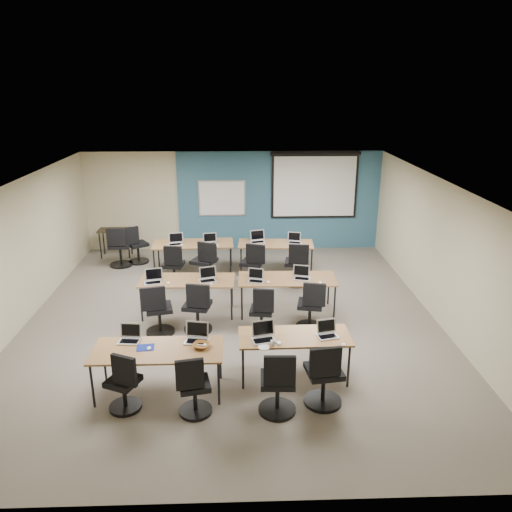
{
  "coord_description": "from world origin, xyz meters",
  "views": [
    {
      "loc": [
        0.17,
        -8.85,
        4.43
      ],
      "look_at": [
        0.48,
        0.4,
        1.19
      ],
      "focal_mm": 35.0,
      "sensor_mm": 36.0,
      "label": 1
    }
  ],
  "objects_px": {
    "laptop_5": "(208,277)",
    "spare_chair_b": "(119,250)",
    "laptop_1": "(197,336)",
    "task_chair_11": "(296,267)",
    "task_chair_5": "(198,311)",
    "laptop_8": "(176,242)",
    "laptop_7": "(302,275)",
    "laptop_9": "(210,241)",
    "spare_chair_a": "(136,248)",
    "task_chair_3": "(324,379)",
    "projector_screen": "(315,182)",
    "task_chair_10": "(253,267)",
    "laptop_11": "(295,240)",
    "training_table_back_left": "(193,245)",
    "task_chair_4": "(158,314)",
    "laptop_6": "(256,278)",
    "laptop_10": "(258,239)",
    "task_chair_7": "(311,309)",
    "whiteboard": "(222,198)",
    "training_table_front_left": "(158,352)",
    "task_chair_6": "(262,315)",
    "training_table_mid_right": "(287,280)",
    "laptop_3": "(327,332)",
    "task_chair_9": "(205,266)",
    "utility_table": "(115,233)",
    "task_chair_0": "(124,387)",
    "task_chair_1": "(194,390)",
    "training_table_front_right": "(294,338)",
    "laptop_2": "(263,335)",
    "laptop_0": "(130,337)",
    "training_table_back_right": "(276,245)",
    "task_chair_2": "(278,388)",
    "laptop_4": "(153,279)",
    "training_table_mid_left": "(187,282)",
    "task_chair_8": "(174,268)"
  },
  "relations": [
    {
      "from": "task_chair_2",
      "to": "laptop_1",
      "type": "bearing_deg",
      "value": 147.13
    },
    {
      "from": "task_chair_0",
      "to": "task_chair_7",
      "type": "relative_size",
      "value": 0.96
    },
    {
      "from": "spare_chair_a",
      "to": "laptop_11",
      "type": "bearing_deg",
      "value": -43.91
    },
    {
      "from": "task_chair_6",
      "to": "spare_chair_a",
      "type": "height_order",
      "value": "spare_chair_a"
    },
    {
      "from": "laptop_8",
      "to": "utility_table",
      "type": "xyz_separation_m",
      "value": [
        -1.76,
        1.27,
        -0.15
      ]
    },
    {
      "from": "task_chair_10",
      "to": "laptop_11",
      "type": "bearing_deg",
      "value": 57.42
    },
    {
      "from": "laptop_6",
      "to": "utility_table",
      "type": "xyz_separation_m",
      "value": [
        -3.61,
        3.69,
        -0.14
      ]
    },
    {
      "from": "whiteboard",
      "to": "training_table_front_left",
      "type": "relative_size",
      "value": 0.67
    },
    {
      "from": "laptop_5",
      "to": "task_chair_9",
      "type": "distance_m",
      "value": 1.67
    },
    {
      "from": "task_chair_5",
      "to": "laptop_8",
      "type": "distance_m",
      "value": 3.21
    },
    {
      "from": "utility_table",
      "to": "task_chair_6",
      "type": "bearing_deg",
      "value": -52.77
    },
    {
      "from": "training_table_back_left",
      "to": "task_chair_4",
      "type": "height_order",
      "value": "task_chair_4"
    },
    {
      "from": "training_table_back_right",
      "to": "spare_chair_b",
      "type": "height_order",
      "value": "spare_chair_b"
    },
    {
      "from": "task_chair_0",
      "to": "laptop_6",
      "type": "bearing_deg",
      "value": 81.32
    },
    {
      "from": "training_table_back_right",
      "to": "laptop_6",
      "type": "height_order",
      "value": "laptop_6"
    },
    {
      "from": "task_chair_6",
      "to": "task_chair_11",
      "type": "bearing_deg",
      "value": 77.59
    },
    {
      "from": "laptop_5",
      "to": "spare_chair_a",
      "type": "distance_m",
      "value": 3.69
    },
    {
      "from": "laptop_10",
      "to": "task_chair_6",
      "type": "bearing_deg",
      "value": -107.81
    },
    {
      "from": "laptop_1",
      "to": "task_chair_11",
      "type": "bearing_deg",
      "value": 73.15
    },
    {
      "from": "task_chair_0",
      "to": "laptop_10",
      "type": "bearing_deg",
      "value": 93.62
    },
    {
      "from": "task_chair_7",
      "to": "laptop_10",
      "type": "distance_m",
      "value": 3.34
    },
    {
      "from": "task_chair_6",
      "to": "task_chair_1",
      "type": "bearing_deg",
      "value": -105.62
    },
    {
      "from": "training_table_front_left",
      "to": "laptop_8",
      "type": "relative_size",
      "value": 5.57
    },
    {
      "from": "task_chair_7",
      "to": "laptop_8",
      "type": "bearing_deg",
      "value": 144.17
    },
    {
      "from": "training_table_front_left",
      "to": "laptop_1",
      "type": "height_order",
      "value": "laptop_1"
    },
    {
      "from": "task_chair_5",
      "to": "training_table_back_left",
      "type": "bearing_deg",
      "value": 107.42
    },
    {
      "from": "training_table_mid_left",
      "to": "task_chair_8",
      "type": "bearing_deg",
      "value": 109.22
    },
    {
      "from": "laptop_1",
      "to": "spare_chair_a",
      "type": "distance_m",
      "value": 5.85
    },
    {
      "from": "task_chair_0",
      "to": "laptop_9",
      "type": "relative_size",
      "value": 2.93
    },
    {
      "from": "task_chair_2",
      "to": "laptop_4",
      "type": "xyz_separation_m",
      "value": [
        -2.2,
        3.18,
        0.37
      ]
    },
    {
      "from": "task_chair_11",
      "to": "training_table_mid_right",
      "type": "bearing_deg",
      "value": -95.62
    },
    {
      "from": "task_chair_3",
      "to": "laptop_5",
      "type": "xyz_separation_m",
      "value": [
        -1.81,
        3.07,
        0.37
      ]
    },
    {
      "from": "training_table_front_right",
      "to": "laptop_2",
      "type": "relative_size",
      "value": 4.91
    },
    {
      "from": "task_chair_1",
      "to": "spare_chair_b",
      "type": "xyz_separation_m",
      "value": [
        -2.36,
        6.06,
        0.04
      ]
    },
    {
      "from": "laptop_6",
      "to": "task_chair_6",
      "type": "height_order",
      "value": "laptop_6"
    },
    {
      "from": "laptop_9",
      "to": "task_chair_10",
      "type": "distance_m",
      "value": 1.37
    },
    {
      "from": "laptop_1",
      "to": "task_chair_5",
      "type": "distance_m",
      "value": 1.72
    },
    {
      "from": "laptop_0",
      "to": "task_chair_7",
      "type": "relative_size",
      "value": 0.32
    },
    {
      "from": "laptop_3",
      "to": "task_chair_3",
      "type": "relative_size",
      "value": 0.3
    },
    {
      "from": "task_chair_1",
      "to": "task_chair_4",
      "type": "xyz_separation_m",
      "value": [
        -0.85,
        2.4,
        0.02
      ]
    },
    {
      "from": "laptop_10",
      "to": "training_table_front_left",
      "type": "bearing_deg",
      "value": -124.94
    },
    {
      "from": "laptop_7",
      "to": "laptop_9",
      "type": "distance_m",
      "value": 3.03
    },
    {
      "from": "task_chair_4",
      "to": "spare_chair_b",
      "type": "xyz_separation_m",
      "value": [
        -1.52,
        3.66,
        0.02
      ]
    },
    {
      "from": "training_table_front_right",
      "to": "laptop_8",
      "type": "relative_size",
      "value": 5.02
    },
    {
      "from": "projector_screen",
      "to": "task_chair_5",
      "type": "height_order",
      "value": "projector_screen"
    },
    {
      "from": "laptop_5",
      "to": "spare_chair_b",
      "type": "xyz_separation_m",
      "value": [
        -2.39,
        2.84,
        -0.36
      ]
    },
    {
      "from": "laptop_6",
      "to": "laptop_10",
      "type": "height_order",
      "value": "laptop_10"
    },
    {
      "from": "laptop_1",
      "to": "laptop_8",
      "type": "relative_size",
      "value": 1.02
    },
    {
      "from": "laptop_4",
      "to": "task_chair_8",
      "type": "xyz_separation_m",
      "value": [
        0.18,
        1.62,
        -0.39
      ]
    },
    {
      "from": "laptop_3",
      "to": "laptop_10",
      "type": "xyz_separation_m",
      "value": [
        -0.89,
        4.81,
        0.01
      ]
    }
  ]
}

